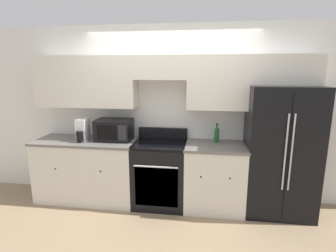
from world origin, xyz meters
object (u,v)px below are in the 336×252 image
at_px(microwave, 114,130).
at_px(bottle, 217,135).
at_px(oven_range, 160,173).
at_px(refrigerator, 279,150).

relative_size(microwave, bottle, 1.89).
distance_m(oven_range, bottle, 0.99).
bearing_deg(microwave, bottle, 3.36).
bearing_deg(microwave, oven_range, -5.69).
distance_m(oven_range, refrigerator, 1.69).
height_order(oven_range, bottle, bottle).
bearing_deg(oven_range, bottle, 11.12).
height_order(refrigerator, bottle, refrigerator).
distance_m(refrigerator, microwave, 2.35).
bearing_deg(oven_range, refrigerator, 2.59).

